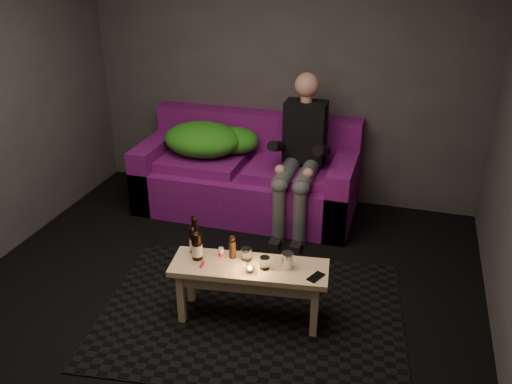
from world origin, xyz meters
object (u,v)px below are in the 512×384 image
Objects in this scene: coffee_table at (249,275)px; beer_bottle_b at (197,245)px; beer_bottle_a at (194,239)px; steel_cup at (287,260)px; sofa at (249,177)px; person at (301,151)px.

beer_bottle_b is at bearing -176.74° from coffee_table.
steel_cup is at bearing -0.57° from beer_bottle_a.
coffee_table is at bearing -168.85° from steel_cup.
beer_bottle_a is 0.69m from steel_cup.
sofa is at bearing 107.49° from coffee_table.
steel_cup is at bearing -64.30° from sofa.
sofa reaches higher than steel_cup.
coffee_table is 3.70× the size of beer_bottle_b.
beer_bottle_a is (0.11, -1.65, 0.23)m from sofa.
person is at bearing 75.56° from beer_bottle_b.
steel_cup reaches higher than coffee_table.
sofa is 1.87× the size of coffee_table.
beer_bottle_b is (-0.40, -1.56, -0.17)m from person.
sofa is 0.71m from person.
beer_bottle_b reaches higher than beer_bottle_a.
beer_bottle_b is at bearing -173.51° from steel_cup.
coffee_table is at bearing -7.63° from beer_bottle_a.
beer_bottle_a reaches higher than coffee_table.
coffee_table is 3.90× the size of beer_bottle_a.
beer_bottle_a is at bearing 179.43° from steel_cup.
coffee_table is 0.30m from steel_cup.
sofa is 1.76m from beer_bottle_b.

